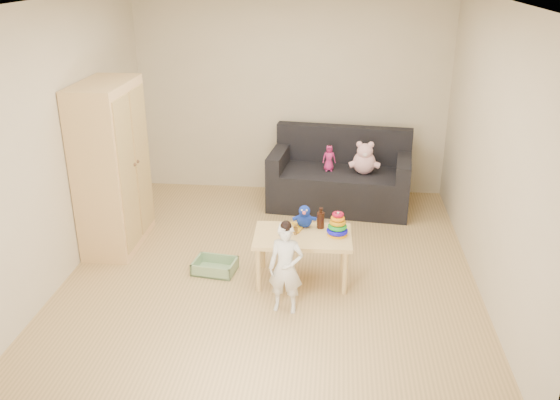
# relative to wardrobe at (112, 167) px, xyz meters

# --- Properties ---
(room) EXTENTS (4.50, 4.50, 4.50)m
(room) POSITION_rel_wardrobe_xyz_m (1.74, -0.41, 0.41)
(room) COLOR tan
(room) RESTS_ON ground
(wardrobe) EXTENTS (0.49, 0.99, 1.78)m
(wardrobe) POSITION_rel_wardrobe_xyz_m (0.00, 0.00, 0.00)
(wardrobe) COLOR #EDBA82
(wardrobe) RESTS_ON ground
(sofa) EXTENTS (1.79, 1.03, 0.48)m
(sofa) POSITION_rel_wardrobe_xyz_m (2.40, 1.28, -0.65)
(sofa) COLOR black
(sofa) RESTS_ON ground
(play_table) EXTENTS (0.94, 0.61, 0.49)m
(play_table) POSITION_rel_wardrobe_xyz_m (2.05, -0.61, -0.65)
(play_table) COLOR #E3BB7D
(play_table) RESTS_ON ground
(storage_bin) EXTENTS (0.45, 0.36, 0.12)m
(storage_bin) POSITION_rel_wardrobe_xyz_m (1.17, -0.54, -0.83)
(storage_bin) COLOR #7FA476
(storage_bin) RESTS_ON ground
(toddler) EXTENTS (0.33, 0.23, 0.83)m
(toddler) POSITION_rel_wardrobe_xyz_m (1.94, -1.16, -0.48)
(toddler) COLOR silver
(toddler) RESTS_ON ground
(pink_bear) EXTENTS (0.33, 0.29, 0.34)m
(pink_bear) POSITION_rel_wardrobe_xyz_m (2.69, 1.19, -0.24)
(pink_bear) COLOR #FFBBCA
(pink_bear) RESTS_ON sofa
(doll) EXTENTS (0.18, 0.13, 0.32)m
(doll) POSITION_rel_wardrobe_xyz_m (2.26, 1.25, -0.25)
(doll) COLOR #D6287D
(doll) RESTS_ON sofa
(ring_stacker) EXTENTS (0.21, 0.21, 0.23)m
(ring_stacker) POSITION_rel_wardrobe_xyz_m (2.38, -0.58, -0.31)
(ring_stacker) COLOR #FFAB0D
(ring_stacker) RESTS_ON play_table
(brown_bottle) EXTENTS (0.07, 0.07, 0.21)m
(brown_bottle) POSITION_rel_wardrobe_xyz_m (2.22, -0.44, -0.31)
(brown_bottle) COLOR black
(brown_bottle) RESTS_ON play_table
(blue_plush) EXTENTS (0.23, 0.21, 0.23)m
(blue_plush) POSITION_rel_wardrobe_xyz_m (2.06, -0.43, -0.29)
(blue_plush) COLOR #1633C6
(blue_plush) RESTS_ON play_table
(wooden_figure) EXTENTS (0.05, 0.04, 0.11)m
(wooden_figure) POSITION_rel_wardrobe_xyz_m (1.98, -0.61, -0.35)
(wooden_figure) COLOR brown
(wooden_figure) RESTS_ON play_table
(yellow_book) EXTENTS (0.25, 0.25, 0.02)m
(yellow_book) POSITION_rel_wardrobe_xyz_m (1.94, -0.47, -0.40)
(yellow_book) COLOR gold
(yellow_book) RESTS_ON play_table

